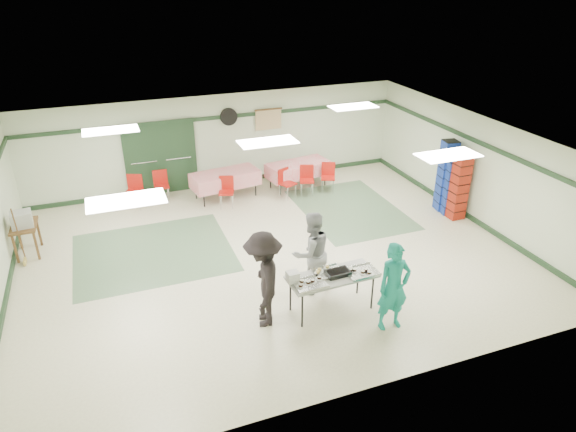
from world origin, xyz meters
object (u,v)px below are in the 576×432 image
object	(u,v)px
dining_table_a	(298,169)
chair_d	(226,188)
volunteer_teal	(394,287)
dining_table_b	(225,179)
volunteer_grey	(311,253)
printer_table	(25,229)
broom	(18,235)
serving_table	(332,278)
crate_stack_red	(459,187)
chair_loose_a	(161,182)
office_printer	(21,219)
crate_stack_blue_a	(446,176)
crate_stack_blue_b	(452,183)
chair_b	(286,180)
chair_loose_b	(134,188)
chair_a	(307,177)
chair_c	(328,174)
volunteer_dark	(263,280)

from	to	relation	value
dining_table_a	chair_d	distance (m)	2.39
volunteer_teal	dining_table_b	size ratio (longest dim) A/B	0.86
chair_d	dining_table_a	bearing A→B (deg)	31.88
volunteer_teal	volunteer_grey	size ratio (longest dim) A/B	0.98
dining_table_a	printer_table	xyz separation A→B (m)	(-7.22, -1.52, 0.06)
dining_table_a	broom	size ratio (longest dim) A/B	1.43
serving_table	crate_stack_red	xyz separation A→B (m)	(4.72, 2.49, 0.16)
dining_table_a	chair_loose_a	bearing A→B (deg)	163.93
dining_table_b	office_printer	size ratio (longest dim) A/B	4.55
volunteer_teal	crate_stack_blue_a	bearing A→B (deg)	46.20
crate_stack_blue_b	chair_b	bearing A→B (deg)	145.72
crate_stack_red	printer_table	bearing A→B (deg)	169.73
crate_stack_blue_a	dining_table_b	bearing A→B (deg)	151.80
serving_table	printer_table	size ratio (longest dim) A/B	2.04
volunteer_grey	crate_stack_red	size ratio (longest dim) A/B	0.99
crate_stack_blue_b	office_printer	world-z (taller)	crate_stack_blue_b
chair_d	crate_stack_red	distance (m)	6.10
chair_loose_a	crate_stack_blue_a	bearing A→B (deg)	-23.50
serving_table	dining_table_a	size ratio (longest dim) A/B	0.89
broom	chair_d	bearing A→B (deg)	13.77
printer_table	broom	bearing A→B (deg)	-100.22
chair_d	chair_loose_b	xyz separation A→B (m)	(-2.34, 0.85, 0.03)
crate_stack_blue_b	office_printer	xyz separation A→B (m)	(-10.30, 1.49, 0.05)
volunteer_grey	chair_a	size ratio (longest dim) A/B	2.03
dining_table_a	chair_b	xyz separation A→B (m)	(-0.61, -0.58, -0.05)
dining_table_a	crate_stack_blue_b	world-z (taller)	crate_stack_blue_b
chair_b	chair_loose_b	size ratio (longest dim) A/B	0.94
chair_loose_a	office_printer	distance (m)	3.92
dining_table_a	chair_a	bearing A→B (deg)	-94.79
crate_stack_blue_b	crate_stack_red	bearing A→B (deg)	-90.00
chair_c	volunteer_grey	bearing A→B (deg)	-93.64
dining_table_a	office_printer	size ratio (longest dim) A/B	4.43
chair_c	volunteer_dark	bearing A→B (deg)	-100.37
chair_loose_a	office_printer	xyz separation A→B (m)	(-3.30, -2.08, 0.40)
dining_table_a	office_printer	distance (m)	7.40
chair_loose_a	crate_stack_blue_a	size ratio (longest dim) A/B	0.44
volunteer_dark	chair_loose_b	distance (m)	6.31
volunteer_dark	crate_stack_blue_a	world-z (taller)	crate_stack_blue_a
serving_table	chair_b	xyz separation A→B (m)	(1.04, 5.30, -0.20)
serving_table	chair_c	world-z (taller)	chair_c
serving_table	printer_table	xyz separation A→B (m)	(-5.58, 4.36, -0.08)
volunteer_dark	chair_b	size ratio (longest dim) A/B	2.20
dining_table_b	chair_c	bearing A→B (deg)	-20.19
volunteer_dark	crate_stack_red	bearing A→B (deg)	127.90
chair_c	chair_loose_a	size ratio (longest dim) A/B	0.99
dining_table_b	printer_table	xyz separation A→B (m)	(-5.02, -1.52, 0.06)
crate_stack_blue_a	office_printer	xyz separation A→B (m)	(-10.30, 1.24, -0.05)
dining_table_a	crate_stack_blue_a	distance (m)	4.20
volunteer_dark	broom	size ratio (longest dim) A/B	1.37
crate_stack_blue_a	crate_stack_blue_b	world-z (taller)	crate_stack_blue_a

